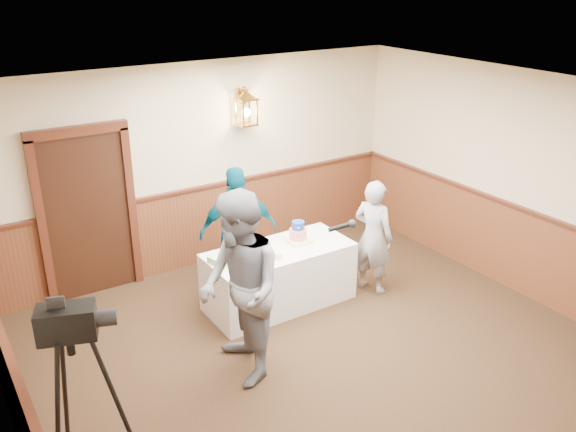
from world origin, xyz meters
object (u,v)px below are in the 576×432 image
at_px(sheet_cake_green, 226,258).
at_px(assistant_p, 239,231).
at_px(tiered_cake, 298,234).
at_px(tv_camera_rig, 81,413).
at_px(sheet_cake_yellow, 264,253).
at_px(interviewer, 240,289).
at_px(display_table, 279,277).
at_px(baker, 373,237).

height_order(sheet_cake_green, assistant_p, assistant_p).
relative_size(tiered_cake, tv_camera_rig, 0.17).
height_order(sheet_cake_yellow, tv_camera_rig, tv_camera_rig).
height_order(interviewer, tv_camera_rig, interviewer).
xyz_separation_m(display_table, sheet_cake_green, (-0.69, 0.05, 0.41)).
xyz_separation_m(sheet_cake_yellow, assistant_p, (-0.00, 0.63, 0.05)).
height_order(display_table, interviewer, interviewer).
height_order(interviewer, assistant_p, interviewer).
relative_size(interviewer, assistant_p, 1.19).
xyz_separation_m(display_table, sheet_cake_yellow, (-0.25, -0.08, 0.41)).
bearing_deg(baker, tv_camera_rig, 89.12).
distance_m(tiered_cake, tv_camera_rig, 3.54).
relative_size(sheet_cake_yellow, assistant_p, 0.22).
distance_m(sheet_cake_yellow, assistant_p, 0.63).
xyz_separation_m(sheet_cake_green, interviewer, (-0.38, -1.05, 0.21)).
height_order(sheet_cake_yellow, assistant_p, assistant_p).
bearing_deg(tiered_cake, interviewer, -142.94).
distance_m(sheet_cake_green, baker, 1.92).
relative_size(tiered_cake, assistant_p, 0.17).
bearing_deg(sheet_cake_yellow, tiered_cake, 11.59).
relative_size(sheet_cake_yellow, sheet_cake_green, 1.08).
xyz_separation_m(sheet_cake_green, baker, (1.88, -0.38, -0.04)).
height_order(tiered_cake, sheet_cake_yellow, tiered_cake).
distance_m(sheet_cake_green, assistant_p, 0.67).
distance_m(sheet_cake_yellow, tv_camera_rig, 3.01).
relative_size(baker, assistant_p, 0.89).
xyz_separation_m(interviewer, tv_camera_rig, (-1.74, -0.65, -0.24)).
relative_size(display_table, tiered_cake, 6.38).
distance_m(assistant_p, tv_camera_rig, 3.38).
relative_size(assistant_p, tv_camera_rig, 1.00).
bearing_deg(interviewer, display_table, 144.45).
bearing_deg(sheet_cake_green, tiered_cake, -0.74).
xyz_separation_m(display_table, baker, (1.19, -0.34, 0.37)).
distance_m(interviewer, baker, 2.37).
distance_m(display_table, baker, 1.29).
relative_size(display_table, sheet_cake_yellow, 4.89).
height_order(interviewer, baker, interviewer).
distance_m(display_table, interviewer, 1.59).
height_order(sheet_cake_yellow, baker, baker).
xyz_separation_m(baker, tv_camera_rig, (-4.00, -1.31, 0.01)).
xyz_separation_m(interviewer, assistant_p, (0.82, 1.55, -0.16)).
bearing_deg(tv_camera_rig, sheet_cake_yellow, 51.36).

